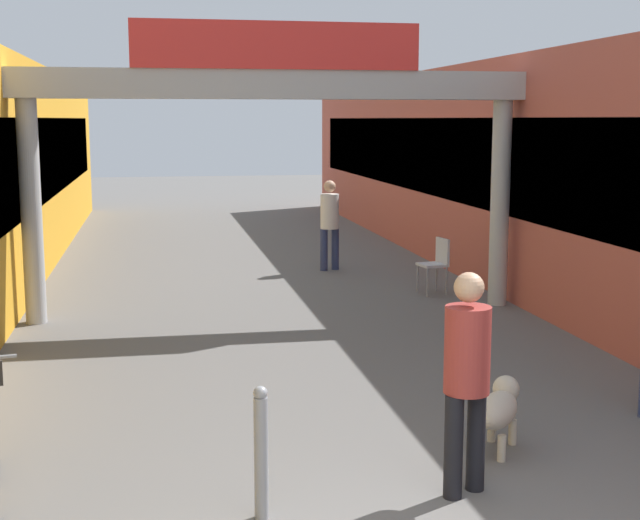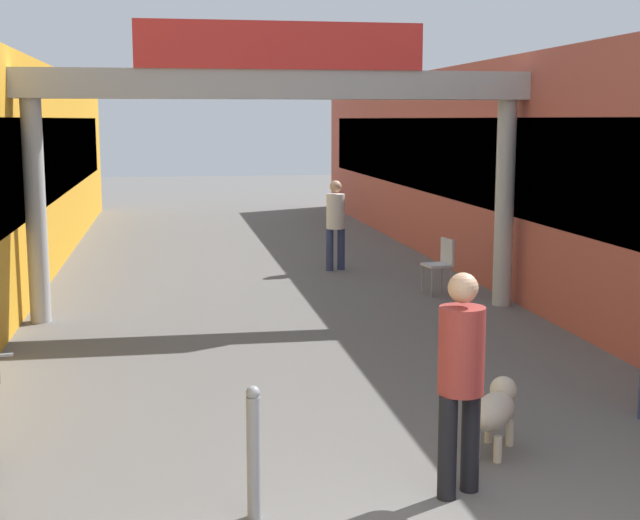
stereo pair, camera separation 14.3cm
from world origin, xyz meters
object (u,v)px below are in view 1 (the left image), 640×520
object	(u,v)px
pedestrian_with_dog	(467,369)
dog_on_leash	(499,408)
pedestrian_carrying_crate	(330,219)
bollard_post_metal	(261,452)
cafe_chair_aluminium_nearer	(437,260)

from	to	relation	value
pedestrian_with_dog	dog_on_leash	distance (m)	1.18
pedestrian_carrying_crate	dog_on_leash	bearing A→B (deg)	-92.15
pedestrian_carrying_crate	dog_on_leash	world-z (taller)	pedestrian_carrying_crate
pedestrian_carrying_crate	bollard_post_metal	distance (m)	10.43
dog_on_leash	bollard_post_metal	world-z (taller)	bollard_post_metal
pedestrian_carrying_crate	cafe_chair_aluminium_nearer	xyz separation A→B (m)	(1.26, -2.51, -0.41)
cafe_chair_aluminium_nearer	bollard_post_metal	bearing A→B (deg)	-116.16
pedestrian_carrying_crate	bollard_post_metal	bearing A→B (deg)	-103.79
pedestrian_with_dog	pedestrian_carrying_crate	size ratio (longest dim) A/B	1.01
pedestrian_with_dog	bollard_post_metal	bearing A→B (deg)	-174.88
pedestrian_with_dog	pedestrian_carrying_crate	distance (m)	10.03
pedestrian_with_dog	bollard_post_metal	distance (m)	1.62
pedestrian_with_dog	pedestrian_carrying_crate	world-z (taller)	pedestrian_with_dog
pedestrian_carrying_crate	bollard_post_metal	xyz separation A→B (m)	(-2.48, -10.12, -0.46)
dog_on_leash	cafe_chair_aluminium_nearer	distance (m)	6.84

